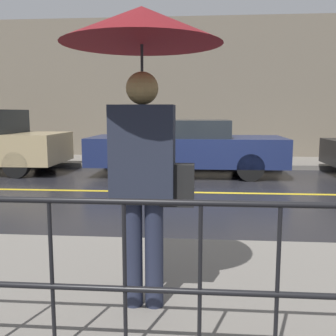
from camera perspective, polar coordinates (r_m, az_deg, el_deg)
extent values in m
plane|color=black|center=(7.69, 6.24, -3.60)|extent=(80.00, 80.00, 0.00)
cube|color=slate|center=(3.43, 8.33, -17.73)|extent=(28.00, 2.45, 0.13)
cube|color=slate|center=(11.94, 5.70, 0.88)|extent=(28.00, 2.17, 0.13)
cube|color=gold|center=(7.69, 6.24, -3.57)|extent=(25.20, 0.12, 0.01)
cube|color=#706656|center=(13.11, 5.74, 11.24)|extent=(28.00, 0.30, 4.57)
cylinder|color=black|center=(2.17, 10.48, -5.14)|extent=(12.00, 0.04, 0.04)
cylinder|color=black|center=(2.34, 10.14, -17.44)|extent=(12.00, 0.04, 0.04)
cylinder|color=black|center=(2.46, -16.48, -15.15)|extent=(0.02, 0.02, 0.93)
cylinder|color=black|center=(2.35, -6.28, -16.02)|extent=(0.02, 0.02, 0.93)
cylinder|color=black|center=(2.31, 4.65, -16.42)|extent=(0.02, 0.02, 0.93)
cylinder|color=black|center=(2.35, 15.59, -16.25)|extent=(0.02, 0.02, 0.93)
cylinder|color=#23283D|center=(2.96, -5.06, -11.96)|extent=(0.14, 0.14, 0.82)
cylinder|color=#23283D|center=(2.94, -2.03, -12.08)|extent=(0.14, 0.14, 0.82)
cube|color=#232838|center=(2.78, -3.68, 2.41)|extent=(0.45, 0.27, 0.65)
sphere|color=#A3854D|center=(2.77, -3.77, 11.48)|extent=(0.23, 0.23, 0.23)
cylinder|color=#262628|center=(2.77, -3.75, 9.97)|extent=(0.02, 0.02, 0.73)
cone|color=maroon|center=(2.83, -3.85, 19.96)|extent=(1.11, 1.11, 0.25)
cube|color=black|center=(2.79, 1.36, -2.46)|extent=(0.24, 0.12, 0.30)
cylinder|color=black|center=(11.53, -17.54, 1.55)|extent=(0.63, 0.22, 0.63)
cylinder|color=black|center=(10.02, -21.14, 0.44)|extent=(0.63, 0.22, 0.63)
cube|color=#19234C|center=(9.82, 2.69, 2.56)|extent=(4.77, 1.88, 0.68)
cube|color=#1E2328|center=(9.79, 1.59, 5.78)|extent=(2.48, 1.73, 0.42)
cylinder|color=black|center=(10.73, 10.75, 1.32)|extent=(0.63, 0.22, 0.63)
cylinder|color=black|center=(9.10, 11.84, 0.10)|extent=(0.63, 0.22, 0.63)
cylinder|color=black|center=(10.83, -5.02, 1.49)|extent=(0.63, 0.22, 0.63)
cylinder|color=black|center=(9.21, -6.75, 0.30)|extent=(0.63, 0.22, 0.63)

